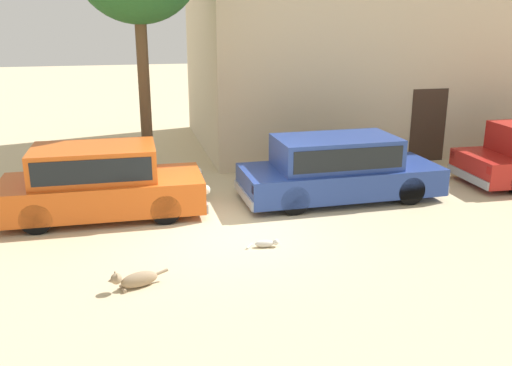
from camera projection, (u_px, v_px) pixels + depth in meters
ground_plane at (226, 232)px, 10.89m from camera, size 80.00×80.00×0.00m
parked_sedan_nearest at (99, 180)px, 11.56m from camera, size 4.32×1.82×1.51m
parked_sedan_second at (338, 167)px, 12.67m from camera, size 4.72×1.85×1.46m
stray_dog_spotted at (135, 279)px, 8.61m from camera, size 0.95×0.37×0.34m
stray_cat at (266, 243)px, 10.16m from camera, size 0.61×0.26×0.16m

